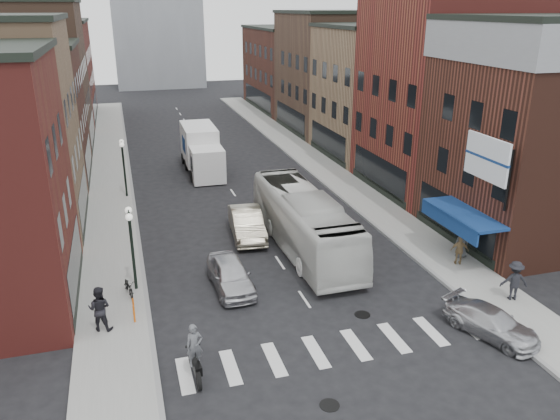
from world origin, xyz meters
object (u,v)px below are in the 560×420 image
(box_truck, at_px, (202,151))
(bike_rack, at_px, (134,310))
(streetlamp_far, at_px, (123,158))
(parked_bicycle, at_px, (129,286))
(billboard_sign, at_px, (488,160))
(sedan_left_near, at_px, (230,275))
(ped_left_solo, at_px, (99,309))
(transit_bus, at_px, (304,221))
(motorcycle_rider, at_px, (195,353))
(ped_right_b, at_px, (460,250))
(ped_right_c, at_px, (462,243))
(streetlamp_near, at_px, (131,235))
(ped_right_a, at_px, (514,280))
(sedan_left_far, at_px, (247,223))
(curb_car, at_px, (491,322))

(box_truck, bearing_deg, bike_rack, -105.39)
(streetlamp_far, distance_m, parked_bicycle, 14.66)
(billboard_sign, relative_size, sedan_left_near, 0.86)
(ped_left_solo, bearing_deg, transit_bus, -134.06)
(motorcycle_rider, bearing_deg, ped_right_b, 15.28)
(ped_right_c, bearing_deg, bike_rack, 13.55)
(transit_bus, distance_m, ped_right_c, 8.44)
(sedan_left_near, xyz_separation_m, ped_left_solo, (-5.89, -2.18, 0.39))
(streetlamp_near, bearing_deg, ped_right_a, -19.74)
(motorcycle_rider, xyz_separation_m, ped_right_a, (14.63, 1.31, 0.06))
(sedan_left_near, xyz_separation_m, parked_bicycle, (-4.68, 0.54, -0.18))
(streetlamp_near, bearing_deg, ped_right_b, -7.22)
(transit_bus, xyz_separation_m, ped_right_a, (7.23, -8.26, -0.54))
(ped_right_a, height_order, ped_right_b, ped_right_a)
(billboard_sign, distance_m, ped_right_b, 5.42)
(ped_right_c, bearing_deg, ped_right_b, 58.82)
(bike_rack, relative_size, sedan_left_near, 0.19)
(streetlamp_near, distance_m, bike_rack, 3.59)
(box_truck, distance_m, parked_bicycle, 20.45)
(billboard_sign, xyz_separation_m, streetlamp_far, (-15.99, 17.50, -3.22))
(streetlamp_far, height_order, transit_bus, streetlamp_far)
(billboard_sign, distance_m, transit_bus, 10.05)
(bike_rack, bearing_deg, parked_bicycle, 93.34)
(ped_left_solo, bearing_deg, ped_right_b, -157.75)
(motorcycle_rider, distance_m, ped_right_b, 15.26)
(bike_rack, xyz_separation_m, sedan_left_far, (6.75, 7.61, 0.27))
(transit_bus, bearing_deg, box_truck, 100.08)
(ped_right_a, bearing_deg, motorcycle_rider, 24.31)
(ped_left_solo, distance_m, ped_right_c, 18.34)
(ped_left_solo, relative_size, ped_right_b, 1.27)
(ped_right_c, bearing_deg, ped_left_solo, 14.71)
(motorcycle_rider, height_order, sedan_left_far, motorcycle_rider)
(billboard_sign, distance_m, ped_left_solo, 18.22)
(motorcycle_rider, bearing_deg, sedan_left_near, 63.05)
(bike_rack, distance_m, ped_right_c, 16.97)
(bike_rack, relative_size, curb_car, 0.20)
(ped_left_solo, relative_size, ped_right_a, 1.04)
(streetlamp_near, relative_size, sedan_left_near, 0.96)
(sedan_left_near, bearing_deg, ped_right_a, -24.41)
(transit_bus, height_order, curb_car, transit_bus)
(parked_bicycle, distance_m, ped_right_b, 16.56)
(box_truck, bearing_deg, ped_right_b, -63.51)
(streetlamp_far, bearing_deg, ped_left_solo, -95.10)
(curb_car, height_order, ped_right_c, ped_right_c)
(streetlamp_far, bearing_deg, ped_right_b, -44.82)
(ped_left_solo, bearing_deg, billboard_sign, -162.46)
(streetlamp_far, xyz_separation_m, sedan_left_near, (4.35, -15.00, -2.18))
(ped_right_a, bearing_deg, ped_left_solo, 10.57)
(curb_car, relative_size, ped_right_a, 2.14)
(box_truck, distance_m, ped_right_b, 23.24)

